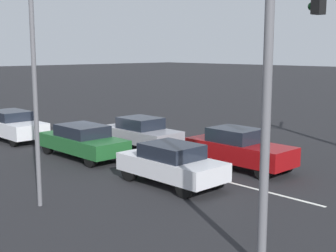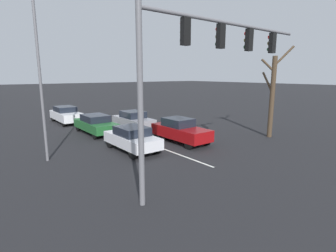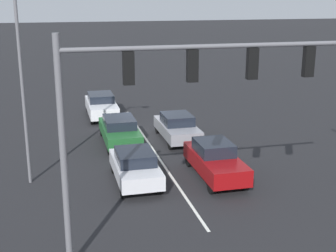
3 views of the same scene
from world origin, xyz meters
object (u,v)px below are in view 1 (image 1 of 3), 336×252
(car_gray_leftlane_second, at_px, (141,132))
(car_white_midlane_third, at_px, (12,125))
(car_silver_midlane_front, at_px, (171,163))
(car_darkgreen_midlane_second, at_px, (83,141))
(car_maroon_leftlane_front, at_px, (239,148))
(street_lamp_right_shoulder, at_px, (36,34))

(car_gray_leftlane_second, relative_size, car_white_midlane_third, 0.93)
(car_white_midlane_third, bearing_deg, car_silver_midlane_front, 90.90)
(car_darkgreen_midlane_second, distance_m, car_gray_leftlane_second, 3.27)
(car_maroon_leftlane_front, relative_size, street_lamp_right_shoulder, 0.48)
(car_white_midlane_third, relative_size, street_lamp_right_shoulder, 0.50)
(car_gray_leftlane_second, height_order, street_lamp_right_shoulder, street_lamp_right_shoulder)
(street_lamp_right_shoulder, bearing_deg, car_gray_leftlane_second, -150.07)
(car_silver_midlane_front, distance_m, car_darkgreen_midlane_second, 5.82)
(car_maroon_leftlane_front, xyz_separation_m, car_darkgreen_midlane_second, (3.46, -6.01, -0.05))
(car_gray_leftlane_second, distance_m, car_white_midlane_third, 7.28)
(car_gray_leftlane_second, bearing_deg, car_white_midlane_third, -60.18)
(car_silver_midlane_front, bearing_deg, street_lamp_right_shoulder, -15.06)
(car_maroon_leftlane_front, distance_m, car_gray_leftlane_second, 5.86)
(car_white_midlane_third, bearing_deg, car_gray_leftlane_second, 119.82)
(car_silver_midlane_front, bearing_deg, car_gray_leftlane_second, -121.15)
(car_silver_midlane_front, xyz_separation_m, car_darkgreen_midlane_second, (-0.16, -5.82, -0.01))
(car_gray_leftlane_second, xyz_separation_m, car_white_midlane_third, (3.62, -6.31, 0.04))
(car_maroon_leftlane_front, height_order, street_lamp_right_shoulder, street_lamp_right_shoulder)
(street_lamp_right_shoulder, bearing_deg, car_white_midlane_third, -111.19)
(car_darkgreen_midlane_second, height_order, car_white_midlane_third, car_white_midlane_third)
(car_silver_midlane_front, xyz_separation_m, car_gray_leftlane_second, (-3.43, -5.67, -0.02))
(car_silver_midlane_front, bearing_deg, car_maroon_leftlane_front, 177.04)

